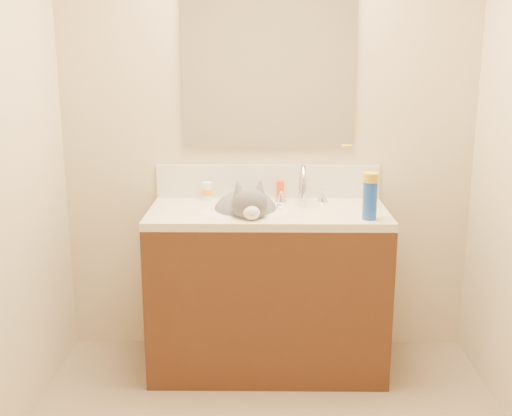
{
  "coord_description": "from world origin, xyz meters",
  "views": [
    {
      "loc": [
        -0.03,
        -2.15,
        1.65
      ],
      "look_at": [
        -0.06,
        0.92,
        0.88
      ],
      "focal_mm": 45.0,
      "sensor_mm": 36.0,
      "label": 1
    }
  ],
  "objects_px": {
    "cat": "(247,213)",
    "silver_jar": "(258,194)",
    "spray_can": "(370,200)",
    "basin": "(244,224)",
    "amber_bottle": "(280,190)",
    "pill_bottle": "(207,191)",
    "vanity_cabinet": "(268,293)",
    "faucet": "(302,187)"
  },
  "relations": [
    {
      "from": "pill_bottle",
      "to": "faucet",
      "type": "bearing_deg",
      "value": -7.33
    },
    {
      "from": "amber_bottle",
      "to": "spray_can",
      "type": "distance_m",
      "value": 0.57
    },
    {
      "from": "basin",
      "to": "amber_bottle",
      "type": "bearing_deg",
      "value": 51.36
    },
    {
      "from": "vanity_cabinet",
      "to": "silver_jar",
      "type": "xyz_separation_m",
      "value": [
        -0.05,
        0.19,
        0.48
      ]
    },
    {
      "from": "silver_jar",
      "to": "spray_can",
      "type": "bearing_deg",
      "value": -35.39
    },
    {
      "from": "pill_bottle",
      "to": "spray_can",
      "type": "distance_m",
      "value": 0.89
    },
    {
      "from": "silver_jar",
      "to": "vanity_cabinet",
      "type": "bearing_deg",
      "value": -74.91
    },
    {
      "from": "vanity_cabinet",
      "to": "cat",
      "type": "bearing_deg",
      "value": -176.47
    },
    {
      "from": "basin",
      "to": "pill_bottle",
      "type": "xyz_separation_m",
      "value": [
        -0.2,
        0.23,
        0.12
      ]
    },
    {
      "from": "amber_bottle",
      "to": "silver_jar",
      "type": "bearing_deg",
      "value": -175.58
    },
    {
      "from": "vanity_cabinet",
      "to": "faucet",
      "type": "distance_m",
      "value": 0.58
    },
    {
      "from": "pill_bottle",
      "to": "basin",
      "type": "bearing_deg",
      "value": -48.77
    },
    {
      "from": "cat",
      "to": "silver_jar",
      "type": "relative_size",
      "value": 7.22
    },
    {
      "from": "vanity_cabinet",
      "to": "faucet",
      "type": "bearing_deg",
      "value": 37.29
    },
    {
      "from": "basin",
      "to": "cat",
      "type": "xyz_separation_m",
      "value": [
        0.01,
        0.02,
        0.05
      ]
    },
    {
      "from": "faucet",
      "to": "pill_bottle",
      "type": "bearing_deg",
      "value": 172.67
    },
    {
      "from": "basin",
      "to": "vanity_cabinet",
      "type": "bearing_deg",
      "value": 14.04
    },
    {
      "from": "basin",
      "to": "cat",
      "type": "bearing_deg",
      "value": 61.12
    },
    {
      "from": "spray_can",
      "to": "vanity_cabinet",
      "type": "bearing_deg",
      "value": 159.08
    },
    {
      "from": "basin",
      "to": "cat",
      "type": "distance_m",
      "value": 0.06
    },
    {
      "from": "cat",
      "to": "amber_bottle",
      "type": "xyz_separation_m",
      "value": [
        0.17,
        0.21,
        0.07
      ]
    },
    {
      "from": "vanity_cabinet",
      "to": "basin",
      "type": "distance_m",
      "value": 0.4
    },
    {
      "from": "basin",
      "to": "pill_bottle",
      "type": "bearing_deg",
      "value": 131.23
    },
    {
      "from": "vanity_cabinet",
      "to": "faucet",
      "type": "xyz_separation_m",
      "value": [
        0.18,
        0.14,
        0.54
      ]
    },
    {
      "from": "vanity_cabinet",
      "to": "amber_bottle",
      "type": "xyz_separation_m",
      "value": [
        0.07,
        0.2,
        0.5
      ]
    },
    {
      "from": "basin",
      "to": "amber_bottle",
      "type": "xyz_separation_m",
      "value": [
        0.19,
        0.23,
        0.12
      ]
    },
    {
      "from": "faucet",
      "to": "spray_can",
      "type": "relative_size",
      "value": 1.5
    },
    {
      "from": "basin",
      "to": "spray_can",
      "type": "relative_size",
      "value": 2.42
    },
    {
      "from": "pill_bottle",
      "to": "amber_bottle",
      "type": "relative_size",
      "value": 0.91
    },
    {
      "from": "vanity_cabinet",
      "to": "cat",
      "type": "distance_m",
      "value": 0.45
    },
    {
      "from": "pill_bottle",
      "to": "amber_bottle",
      "type": "height_order",
      "value": "amber_bottle"
    },
    {
      "from": "silver_jar",
      "to": "pill_bottle",
      "type": "bearing_deg",
      "value": 178.43
    },
    {
      "from": "faucet",
      "to": "cat",
      "type": "xyz_separation_m",
      "value": [
        -0.29,
        -0.14,
        -0.1
      ]
    },
    {
      "from": "cat",
      "to": "basin",
      "type": "bearing_deg",
      "value": -127.28
    },
    {
      "from": "basin",
      "to": "amber_bottle",
      "type": "relative_size",
      "value": 4.21
    },
    {
      "from": "basin",
      "to": "silver_jar",
      "type": "bearing_deg",
      "value": 73.23
    },
    {
      "from": "silver_jar",
      "to": "faucet",
      "type": "bearing_deg",
      "value": -13.84
    },
    {
      "from": "amber_bottle",
      "to": "spray_can",
      "type": "relative_size",
      "value": 0.57
    },
    {
      "from": "pill_bottle",
      "to": "silver_jar",
      "type": "xyz_separation_m",
      "value": [
        0.27,
        -0.01,
        -0.02
      ]
    },
    {
      "from": "vanity_cabinet",
      "to": "amber_bottle",
      "type": "distance_m",
      "value": 0.55
    },
    {
      "from": "silver_jar",
      "to": "amber_bottle",
      "type": "bearing_deg",
      "value": 4.42
    },
    {
      "from": "basin",
      "to": "silver_jar",
      "type": "relative_size",
      "value": 6.7
    }
  ]
}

